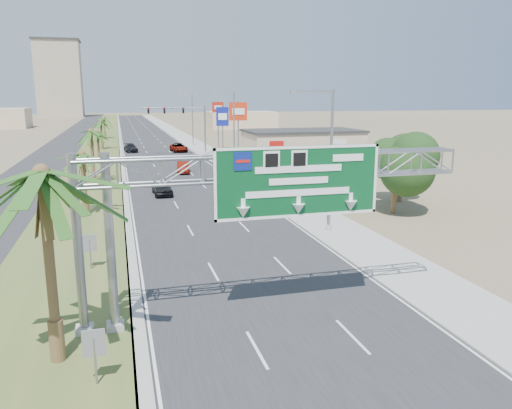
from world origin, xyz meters
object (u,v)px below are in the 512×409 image
object	(u,v)px
signal_mast	(193,126)
car_right_lane	(179,148)
sign_gantry	(260,180)
store_building	(302,144)
car_mid_lane	(183,167)
pole_sign_red_near	(238,115)
palm_near	(42,174)
car_far	(131,148)
pole_sign_red_far	(218,111)
car_left_lane	(162,188)
pole_sign_blue	(222,119)

from	to	relation	value
signal_mast	car_right_lane	world-z (taller)	signal_mast
sign_gantry	car_right_lane	distance (m)	68.44
sign_gantry	store_building	distance (m)	60.77
signal_mast	store_building	world-z (taller)	signal_mast
car_mid_lane	pole_sign_red_near	distance (m)	10.58
palm_near	car_far	bearing A→B (deg)	86.36
car_mid_lane	pole_sign_red_near	size ratio (longest dim) A/B	0.49
signal_mast	car_mid_lane	size ratio (longest dim) A/B	2.36
car_right_lane	pole_sign_red_far	xyz separation A→B (m)	(7.28, 0.95, 6.18)
car_left_lane	sign_gantry	bearing A→B (deg)	-88.61
car_far	pole_sign_red_near	xyz separation A→B (m)	(13.63, -23.85, 6.35)
car_mid_lane	pole_sign_red_near	bearing A→B (deg)	28.24
store_building	sign_gantry	bearing A→B (deg)	-112.36
car_right_lane	pole_sign_red_far	distance (m)	9.60
pole_sign_red_near	pole_sign_blue	world-z (taller)	pole_sign_red_near
sign_gantry	pole_sign_red_near	xyz separation A→B (m)	(10.06, 46.08, 0.97)
pole_sign_red_far	palm_near	bearing A→B (deg)	-105.72
car_right_lane	palm_near	bearing A→B (deg)	-105.56
palm_near	store_building	world-z (taller)	palm_near
store_building	car_left_lane	distance (m)	36.62
sign_gantry	car_far	world-z (taller)	sign_gantry
palm_near	car_far	distance (m)	72.26
signal_mast	store_building	bearing A→B (deg)	-19.54
palm_near	car_right_lane	distance (m)	71.42
signal_mast	car_left_lane	size ratio (longest dim) A/B	2.37
car_far	pole_sign_blue	world-z (taller)	pole_sign_blue
car_right_lane	pole_sign_blue	xyz separation A→B (m)	(6.23, -8.05, 5.27)
pole_sign_blue	car_far	bearing A→B (deg)	145.40
palm_near	car_left_lane	distance (m)	32.32
car_left_lane	car_far	world-z (taller)	car_left_lane
car_left_lane	car_far	distance (m)	40.83
car_far	pole_sign_red_near	size ratio (longest dim) A/B	0.53
pole_sign_red_near	car_mid_lane	bearing A→B (deg)	-159.07
pole_sign_blue	pole_sign_red_near	bearing A→B (deg)	-92.94
store_building	car_left_lane	xyz separation A→B (m)	(-24.77, -26.94, -1.26)
sign_gantry	pole_sign_red_far	size ratio (longest dim) A/B	1.92
pole_sign_red_near	car_left_lane	bearing A→B (deg)	-124.78
pole_sign_blue	pole_sign_red_far	world-z (taller)	pole_sign_red_far
car_left_lane	palm_near	bearing A→B (deg)	-103.66
car_left_lane	car_right_lane	size ratio (longest dim) A/B	0.83
sign_gantry	signal_mast	bearing A→B (deg)	84.26
palm_near	pole_sign_red_near	xyz separation A→B (m)	(18.20, 48.00, 0.10)
car_right_lane	pole_sign_red_far	world-z (taller)	pole_sign_red_far
car_right_lane	car_far	world-z (taller)	car_right_lane
pole_sign_red_near	pole_sign_blue	bearing A→B (deg)	87.06
palm_near	car_left_lane	size ratio (longest dim) A/B	1.92
car_mid_lane	car_right_lane	bearing A→B (deg)	91.79
signal_mast	pole_sign_red_far	size ratio (longest dim) A/B	1.18
palm_near	sign_gantry	bearing A→B (deg)	13.32
signal_mast	pole_sign_red_near	world-z (taller)	pole_sign_red_near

